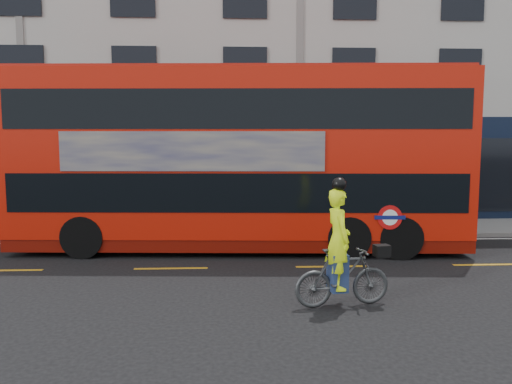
{
  "coord_description": "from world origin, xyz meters",
  "views": [
    {
      "loc": [
        -2.46,
        -10.58,
        3.19
      ],
      "look_at": [
        -1.85,
        2.59,
        1.77
      ],
      "focal_mm": 35.0,
      "sensor_mm": 36.0,
      "label": 1
    }
  ],
  "objects": [
    {
      "name": "ground",
      "position": [
        0.0,
        0.0,
        0.0
      ],
      "size": [
        120.0,
        120.0,
        0.0
      ],
      "primitive_type": "plane",
      "color": "black",
      "rests_on": "ground"
    },
    {
      "name": "pavement",
      "position": [
        0.0,
        6.5,
        0.06
      ],
      "size": [
        60.0,
        3.0,
        0.12
      ],
      "primitive_type": "cube",
      "color": "gray",
      "rests_on": "ground"
    },
    {
      "name": "kerb",
      "position": [
        0.0,
        5.0,
        0.07
      ],
      "size": [
        60.0,
        0.12,
        0.13
      ],
      "primitive_type": "cube",
      "color": "slate",
      "rests_on": "ground"
    },
    {
      "name": "building_terrace",
      "position": [
        0.0,
        12.94,
        7.49
      ],
      "size": [
        50.0,
        10.07,
        15.0
      ],
      "color": "#B1AEA6",
      "rests_on": "ground"
    },
    {
      "name": "road_edge_line",
      "position": [
        0.0,
        4.7,
        0.0
      ],
      "size": [
        58.0,
        0.1,
        0.01
      ],
      "primitive_type": "cube",
      "color": "silver",
      "rests_on": "ground"
    },
    {
      "name": "lane_dashes",
      "position": [
        0.0,
        1.5,
        0.0
      ],
      "size": [
        58.0,
        0.12,
        0.01
      ],
      "primitive_type": null,
      "color": "#C18816",
      "rests_on": "ground"
    },
    {
      "name": "bus",
      "position": [
        -2.24,
        3.75,
        2.62
      ],
      "size": [
        12.79,
        3.61,
        5.1
      ],
      "rotation": [
        0.0,
        0.0,
        -0.06
      ],
      "color": "#BC1507",
      "rests_on": "ground"
    },
    {
      "name": "cyclist",
      "position": [
        -0.42,
        -1.43,
        0.83
      ],
      "size": [
        1.94,
        0.83,
        2.47
      ],
      "rotation": [
        0.0,
        0.0,
        0.16
      ],
      "color": "#3F4243",
      "rests_on": "ground"
    }
  ]
}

